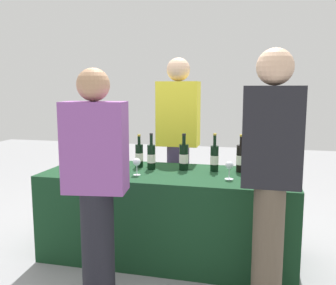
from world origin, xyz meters
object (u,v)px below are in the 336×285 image
object	(u,v)px
wine_bottle_0	(97,153)
wine_glass_3	(229,166)
wine_bottle_4	(214,158)
wine_bottle_6	(253,161)
wine_bottle_1	(139,155)
wine_glass_1	(113,159)
wine_glass_2	(137,163)
wine_bottle_5	(241,158)
wine_bottle_3	(184,157)
guest_1	(271,171)
ice_bucket	(267,165)
server_pouring	(178,137)
wine_glass_0	(94,162)
wine_bottle_2	(151,157)
guest_0	(96,181)

from	to	relation	value
wine_bottle_0	wine_glass_3	xyz separation A→B (m)	(1.21, -0.27, -0.01)
wine_bottle_4	wine_bottle_6	xyz separation A→B (m)	(0.31, -0.04, -0.00)
wine_bottle_0	wine_bottle_1	size ratio (longest dim) A/B	1.02
wine_glass_1	wine_glass_2	xyz separation A→B (m)	(0.23, -0.07, -0.00)
wine_bottle_4	wine_bottle_5	size ratio (longest dim) A/B	1.02
wine_bottle_3	wine_glass_1	world-z (taller)	wine_bottle_3
wine_bottle_1	guest_1	distance (m)	1.33
wine_bottle_4	ice_bucket	world-z (taller)	wine_bottle_4
server_pouring	wine_glass_3	bearing A→B (deg)	125.83
wine_bottle_5	wine_bottle_6	size ratio (longest dim) A/B	1.03
wine_bottle_0	wine_bottle_5	xyz separation A→B (m)	(1.28, 0.02, 0.01)
wine_bottle_6	wine_glass_0	xyz separation A→B (m)	(-1.24, -0.30, -0.01)
wine_bottle_0	server_pouring	xyz separation A→B (m)	(0.64, 0.52, 0.10)
wine_bottle_2	guest_0	bearing A→B (deg)	-97.55
wine_glass_1	ice_bucket	world-z (taller)	ice_bucket
wine_bottle_1	ice_bucket	world-z (taller)	wine_bottle_1
server_pouring	wine_bottle_1	bearing A→B (deg)	65.72
guest_0	wine_bottle_6	bearing A→B (deg)	33.98
wine_bottle_4	wine_bottle_6	bearing A→B (deg)	-7.64
wine_bottle_4	wine_glass_3	bearing A→B (deg)	-60.66
wine_bottle_3	ice_bucket	world-z (taller)	wine_bottle_3
wine_glass_0	guest_0	distance (m)	0.64
wine_bottle_1	wine_glass_1	size ratio (longest dim) A/B	2.02
wine_bottle_2	wine_glass_3	bearing A→B (deg)	-16.59
wine_bottle_0	wine_bottle_5	bearing A→B (deg)	0.68
wine_bottle_2	server_pouring	size ratio (longest dim) A/B	0.18
wine_glass_0	ice_bucket	xyz separation A→B (m)	(1.35, 0.18, 0.01)
guest_0	wine_glass_3	bearing A→B (deg)	31.77
wine_glass_0	wine_bottle_4	bearing A→B (deg)	20.42
wine_bottle_2	ice_bucket	xyz separation A→B (m)	(0.96, -0.11, -0.01)
wine_bottle_2	wine_bottle_6	distance (m)	0.85
wine_bottle_1	wine_bottle_2	distance (m)	0.14
guest_1	wine_bottle_4	bearing A→B (deg)	120.38
wine_glass_3	ice_bucket	distance (m)	0.29
wine_bottle_1	ice_bucket	size ratio (longest dim) A/B	1.39
wine_bottle_1	wine_bottle_5	xyz separation A→B (m)	(0.88, 0.02, 0.01)
wine_glass_2	wine_glass_3	size ratio (longest dim) A/B	0.99
wine_glass_1	guest_0	size ratio (longest dim) A/B	0.09
guest_0	wine_bottle_1	bearing A→B (deg)	82.62
wine_bottle_0	wine_bottle_4	world-z (taller)	wine_bottle_4
wine_bottle_3	wine_bottle_4	world-z (taller)	wine_bottle_4
wine_glass_2	server_pouring	bearing A→B (deg)	78.95
wine_glass_0	guest_0	xyz separation A→B (m)	(0.28, -0.57, 0.01)
guest_0	guest_1	distance (m)	1.09
wine_bottle_5	guest_0	distance (m)	1.28
wine_glass_3	wine_bottle_5	bearing A→B (deg)	74.99
guest_1	guest_0	bearing A→B (deg)	-170.15
wine_bottle_1	wine_glass_1	distance (m)	0.28
wine_bottle_0	wine_bottle_1	world-z (taller)	wine_bottle_0
wine_bottle_4	wine_bottle_2	bearing A→B (deg)	-174.58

